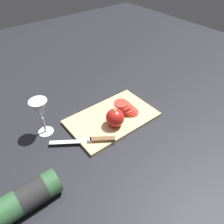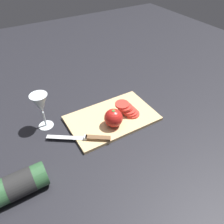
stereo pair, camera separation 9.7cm
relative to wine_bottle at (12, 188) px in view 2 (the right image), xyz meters
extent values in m
plane|color=black|center=(0.37, 0.15, -0.04)|extent=(3.00, 3.00, 0.00)
cube|color=tan|center=(0.46, 0.15, -0.03)|extent=(0.39, 0.24, 0.01)
cylinder|color=#2D5633|center=(0.01, 0.00, 0.00)|extent=(0.20, 0.09, 0.08)
cylinder|color=black|center=(0.03, 0.00, 0.00)|extent=(0.08, 0.09, 0.09)
cylinder|color=silver|center=(0.19, 0.27, -0.04)|extent=(0.07, 0.07, 0.00)
cylinder|color=silver|center=(0.19, 0.27, 0.00)|extent=(0.01, 0.01, 0.08)
cone|color=silver|center=(0.19, 0.27, 0.08)|extent=(0.07, 0.07, 0.09)
cone|color=#DBCC84|center=(0.19, 0.27, 0.05)|extent=(0.02, 0.02, 0.03)
sphere|color=red|center=(0.44, 0.11, 0.01)|extent=(0.08, 0.08, 0.08)
cylinder|color=#47702D|center=(0.44, 0.11, 0.05)|extent=(0.01, 0.01, 0.01)
cube|color=silver|center=(0.23, 0.14, -0.03)|extent=(0.14, 0.11, 0.00)
cube|color=silver|center=(0.30, 0.09, -0.02)|extent=(0.02, 0.02, 0.01)
cube|color=brown|center=(0.34, 0.07, -0.02)|extent=(0.10, 0.08, 0.01)
cylinder|color=red|center=(0.55, 0.12, -0.02)|extent=(0.07, 0.07, 0.01)
cylinder|color=red|center=(0.54, 0.13, -0.01)|extent=(0.07, 0.07, 0.01)
cylinder|color=red|center=(0.54, 0.14, -0.01)|extent=(0.07, 0.07, 0.01)
cylinder|color=red|center=(0.53, 0.14, 0.00)|extent=(0.07, 0.07, 0.01)
cylinder|color=red|center=(0.52, 0.15, 0.01)|extent=(0.07, 0.07, 0.01)
cylinder|color=red|center=(0.52, 0.16, 0.02)|extent=(0.07, 0.07, 0.01)
camera|label=1|loc=(0.00, -0.43, 0.63)|focal=35.00mm
camera|label=2|loc=(0.08, -0.48, 0.63)|focal=35.00mm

